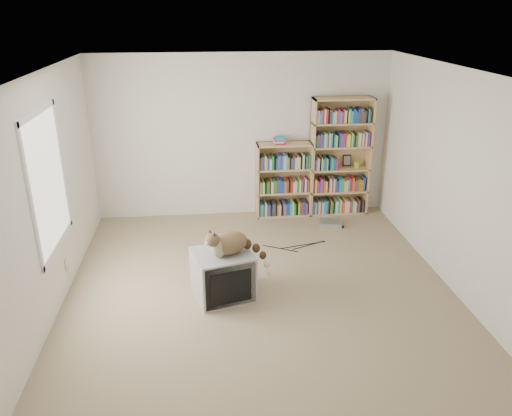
{
  "coord_description": "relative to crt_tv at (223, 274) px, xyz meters",
  "views": [
    {
      "loc": [
        -0.59,
        -4.96,
        3.11
      ],
      "look_at": [
        0.05,
        1.0,
        0.68
      ],
      "focal_mm": 35.0,
      "sensor_mm": 36.0,
      "label": 1
    }
  ],
  "objects": [
    {
      "name": "bookcase_short",
      "position": [
        1.07,
        2.33,
        0.26
      ],
      "size": [
        0.85,
        0.3,
        1.17
      ],
      "color": "tan",
      "rests_on": "floor"
    },
    {
      "name": "dvd_player",
      "position": [
        1.72,
        1.79,
        -0.24
      ],
      "size": [
        0.38,
        0.31,
        0.08
      ],
      "primitive_type": "cube",
      "rotation": [
        0.0,
        0.0,
        -0.25
      ],
      "color": "#AAA9AE",
      "rests_on": "floor"
    },
    {
      "name": "window",
      "position": [
        -1.8,
        0.17,
        1.13
      ],
      "size": [
        0.02,
        1.22,
        1.52
      ],
      "primitive_type": "cube",
      "color": "white",
      "rests_on": "wall_left"
    },
    {
      "name": "wall_outlet",
      "position": [
        -1.8,
        0.34,
        0.05
      ],
      "size": [
        0.01,
        0.08,
        0.13
      ],
      "primitive_type": "cube",
      "color": "silver",
      "rests_on": "wall_left"
    },
    {
      "name": "floor_cables",
      "position": [
        0.68,
        1.29,
        -0.27
      ],
      "size": [
        1.2,
        0.7,
        0.01
      ],
      "primitive_type": null,
      "color": "black",
      "rests_on": "floor"
    },
    {
      "name": "crt_tv",
      "position": [
        0.0,
        0.0,
        0.0
      ],
      "size": [
        0.76,
        0.72,
        0.55
      ],
      "rotation": [
        0.0,
        0.0,
        0.27
      ],
      "color": "#A4A5A7",
      "rests_on": "floor"
    },
    {
      "name": "bookcase_tall",
      "position": [
        1.95,
        2.33,
        0.6
      ],
      "size": [
        0.92,
        0.3,
        1.85
      ],
      "color": "tan",
      "rests_on": "floor"
    },
    {
      "name": "wall_front",
      "position": [
        0.44,
        -2.53,
        0.98
      ],
      "size": [
        4.5,
        0.02,
        2.5
      ],
      "primitive_type": "cube",
      "color": "silver",
      "rests_on": "floor"
    },
    {
      "name": "wall_back",
      "position": [
        0.44,
        2.47,
        0.98
      ],
      "size": [
        4.5,
        0.02,
        2.5
      ],
      "primitive_type": "cube",
      "color": "silver",
      "rests_on": "floor"
    },
    {
      "name": "green_mug",
      "position": [
        2.22,
        2.31,
        0.53
      ],
      "size": [
        0.09,
        0.09,
        0.1
      ],
      "primitive_type": "cylinder",
      "color": "#91AB30",
      "rests_on": "bookcase_tall"
    },
    {
      "name": "wall_right",
      "position": [
        2.69,
        -0.03,
        0.98
      ],
      "size": [
        0.02,
        5.0,
        2.5
      ],
      "primitive_type": "cube",
      "color": "silver",
      "rests_on": "floor"
    },
    {
      "name": "floor",
      "position": [
        0.44,
        -0.03,
        -0.27
      ],
      "size": [
        4.5,
        5.0,
        0.01
      ],
      "primitive_type": "cube",
      "color": "#9D856A",
      "rests_on": "ground"
    },
    {
      "name": "ceiling",
      "position": [
        0.44,
        -0.03,
        2.23
      ],
      "size": [
        4.5,
        5.0,
        0.02
      ],
      "primitive_type": "cube",
      "color": "white",
      "rests_on": "wall_back"
    },
    {
      "name": "cat",
      "position": [
        0.14,
        -0.03,
        0.37
      ],
      "size": [
        0.76,
        0.48,
        0.54
      ],
      "rotation": [
        0.0,
        0.0,
        0.52
      ],
      "color": "#382617",
      "rests_on": "crt_tv"
    },
    {
      "name": "framed_print",
      "position": [
        2.09,
        2.41,
        0.57
      ],
      "size": [
        0.13,
        0.05,
        0.18
      ],
      "primitive_type": "cube",
      "rotation": [
        -0.17,
        0.0,
        0.0
      ],
      "color": "black",
      "rests_on": "bookcase_tall"
    },
    {
      "name": "book_stack",
      "position": [
        0.99,
        2.31,
        0.95
      ],
      "size": [
        0.18,
        0.23,
        0.1
      ],
      "primitive_type": "cube",
      "color": "red",
      "rests_on": "bookcase_short"
    },
    {
      "name": "wall_left",
      "position": [
        -1.81,
        -0.03,
        0.98
      ],
      "size": [
        0.02,
        5.0,
        2.5
      ],
      "primitive_type": "cube",
      "color": "silver",
      "rests_on": "floor"
    }
  ]
}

